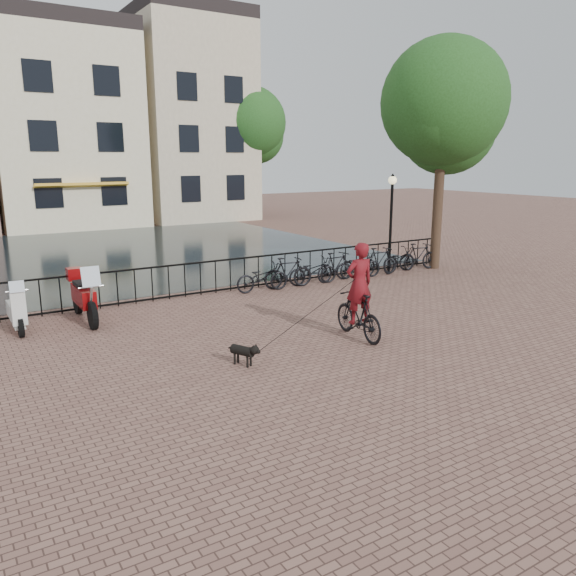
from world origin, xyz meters
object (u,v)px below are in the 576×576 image
lamp_post (391,207)px  scooter (15,303)px  motorcycle (83,290)px  dog (243,354)px  cyclist (359,297)px

lamp_post → scooter: lamp_post is taller
scooter → motorcycle: bearing=0.2°
dog → scooter: bearing=101.1°
lamp_post → motorcycle: bearing=-176.7°
cyclist → dog: size_ratio=3.48×
lamp_post → cyclist: 8.05m
cyclist → motorcycle: 6.93m
lamp_post → motorcycle: (-10.82, -0.63, -1.58)m
dog → lamp_post: bearing=7.3°
cyclist → dog: bearing=8.1°
motorcycle → scooter: 1.58m
cyclist → scooter: (-6.60, 4.75, -0.30)m
lamp_post → cyclist: (-5.80, -5.40, -1.39)m
motorcycle → lamp_post: bearing=3.4°
cyclist → scooter: bearing=-30.3°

